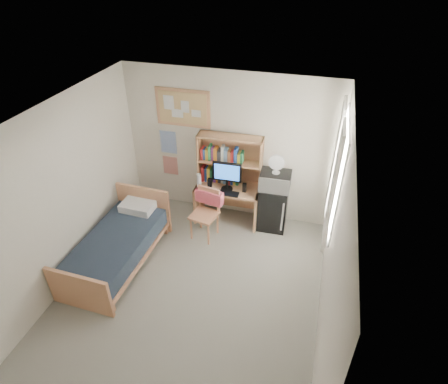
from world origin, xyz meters
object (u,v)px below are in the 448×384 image
(desk, at_px, (228,204))
(microwave, at_px, (275,180))
(speaker_right, at_px, (244,188))
(monitor, at_px, (227,176))
(bulletin_board, at_px, (183,108))
(speaker_left, at_px, (210,183))
(desk_fan, at_px, (277,164))
(bed, at_px, (117,250))
(desk_chair, at_px, (204,215))
(mini_fridge, at_px, (273,207))

(desk, bearing_deg, microwave, -0.69)
(speaker_right, height_order, microwave, microwave)
(monitor, distance_m, speaker_right, 0.35)
(bulletin_board, bearing_deg, speaker_right, -16.12)
(speaker_left, height_order, desk_fan, desk_fan)
(speaker_left, relative_size, desk_fan, 0.52)
(bed, distance_m, speaker_left, 1.86)
(speaker_right, bearing_deg, desk_fan, 5.80)
(bed, height_order, speaker_right, speaker_right)
(bulletin_board, relative_size, monitor, 1.82)
(desk_chair, relative_size, monitor, 1.72)
(microwave, distance_m, desk_fan, 0.30)
(desk_chair, height_order, microwave, microwave)
(desk_fan, bearing_deg, bulletin_board, 168.95)
(bed, relative_size, microwave, 3.67)
(bed, relative_size, monitor, 3.53)
(speaker_right, height_order, desk_fan, desk_fan)
(speaker_left, height_order, speaker_right, speaker_left)
(mini_fridge, xyz_separation_m, monitor, (-0.79, -0.10, 0.54))
(bulletin_board, distance_m, desk, 1.81)
(desk, xyz_separation_m, speaker_left, (-0.30, -0.07, 0.43))
(mini_fridge, height_order, monitor, monitor)
(monitor, xyz_separation_m, microwave, (0.79, 0.08, 0.00))
(mini_fridge, bearing_deg, bulletin_board, 169.62)
(bulletin_board, bearing_deg, bed, -105.52)
(speaker_left, bearing_deg, bed, -128.17)
(mini_fridge, xyz_separation_m, microwave, (0.00, -0.02, 0.55))
(bed, height_order, speaker_left, speaker_left)
(desk, height_order, speaker_right, speaker_right)
(speaker_right, distance_m, desk_fan, 0.70)
(bulletin_board, distance_m, speaker_left, 1.32)
(bulletin_board, distance_m, mini_fridge, 2.25)
(microwave, bearing_deg, speaker_right, -174.02)
(speaker_right, bearing_deg, microwave, 5.80)
(desk_fan, bearing_deg, microwave, -91.94)
(bed, bearing_deg, mini_fridge, 37.70)
(bulletin_board, xyz_separation_m, monitor, (0.85, -0.34, -0.97))
(desk_chair, bearing_deg, bulletin_board, 136.16)
(bulletin_board, distance_m, desk_fan, 1.80)
(speaker_right, bearing_deg, bed, -140.49)
(microwave, bearing_deg, mini_fridge, 90.00)
(desk_fan, bearing_deg, desk, 179.49)
(mini_fridge, bearing_deg, microwave, -90.00)
(desk, distance_m, mini_fridge, 0.80)
(mini_fridge, bearing_deg, speaker_right, -171.75)
(speaker_left, bearing_deg, desk_fan, 2.63)
(desk, relative_size, microwave, 2.22)
(mini_fridge, bearing_deg, speaker_left, -176.15)
(mini_fridge, distance_m, speaker_left, 1.16)
(monitor, height_order, speaker_left, monitor)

